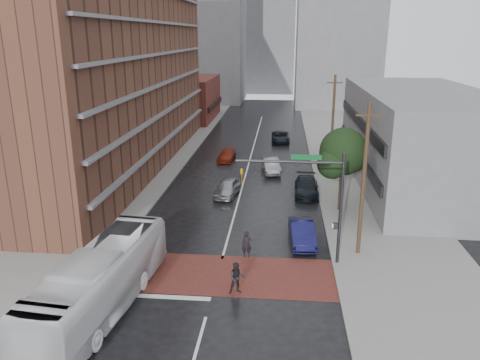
% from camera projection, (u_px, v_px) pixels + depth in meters
% --- Properties ---
extents(ground, '(160.00, 160.00, 0.00)m').
position_uv_depth(ground, '(217.00, 278.00, 27.71)').
color(ground, black).
rests_on(ground, ground).
extents(crosswalk, '(14.00, 5.00, 0.02)m').
position_uv_depth(crosswalk, '(218.00, 274.00, 28.18)').
color(crosswalk, maroon).
rests_on(crosswalk, ground).
extents(sidewalk_west, '(9.00, 90.00, 0.15)m').
position_uv_depth(sidewalk_west, '(146.00, 163.00, 52.46)').
color(sidewalk_west, gray).
rests_on(sidewalk_west, ground).
extents(sidewalk_east, '(9.00, 90.00, 0.15)m').
position_uv_depth(sidewalk_east, '(354.00, 168.00, 50.45)').
color(sidewalk_east, gray).
rests_on(sidewalk_east, ground).
extents(apartment_block, '(10.00, 44.00, 28.00)m').
position_uv_depth(apartment_block, '(111.00, 33.00, 47.59)').
color(apartment_block, brown).
rests_on(apartment_block, ground).
extents(storefront_west, '(8.00, 16.00, 7.00)m').
position_uv_depth(storefront_west, '(190.00, 99.00, 79.06)').
color(storefront_west, maroon).
rests_on(storefront_west, ground).
extents(building_east, '(11.00, 26.00, 9.00)m').
position_uv_depth(building_east, '(419.00, 138.00, 43.95)').
color(building_east, gray).
rests_on(building_east, ground).
extents(distant_tower_west, '(18.00, 16.00, 32.00)m').
position_uv_depth(distant_tower_west, '(201.00, 24.00, 98.34)').
color(distant_tower_west, gray).
rests_on(distant_tower_west, ground).
extents(distant_tower_east, '(16.00, 14.00, 36.00)m').
position_uv_depth(distant_tower_east, '(340.00, 12.00, 89.59)').
color(distant_tower_east, gray).
rests_on(distant_tower_east, ground).
extents(distant_tower_center, '(12.00, 10.00, 24.00)m').
position_uv_depth(distant_tower_center, '(270.00, 42.00, 114.47)').
color(distant_tower_center, gray).
rests_on(distant_tower_center, ground).
extents(street_tree, '(4.20, 4.10, 6.90)m').
position_uv_depth(street_tree, '(343.00, 155.00, 37.00)').
color(street_tree, '#332319').
rests_on(street_tree, ground).
extents(signal_mast, '(6.50, 0.30, 7.20)m').
position_uv_depth(signal_mast, '(317.00, 192.00, 28.17)').
color(signal_mast, '#2D2D33').
rests_on(signal_mast, ground).
extents(utility_pole_near, '(1.60, 0.26, 10.00)m').
position_uv_depth(utility_pole_near, '(364.00, 180.00, 29.21)').
color(utility_pole_near, '#473321').
rests_on(utility_pole_near, ground).
extents(utility_pole_far, '(1.60, 0.26, 10.00)m').
position_uv_depth(utility_pole_far, '(333.00, 123.00, 48.23)').
color(utility_pole_far, '#473321').
rests_on(utility_pole_far, ground).
extents(transit_bus, '(4.03, 12.25, 3.35)m').
position_uv_depth(transit_bus, '(101.00, 281.00, 24.11)').
color(transit_bus, white).
rests_on(transit_bus, ground).
extents(pedestrian_a, '(0.67, 0.46, 1.77)m').
position_uv_depth(pedestrian_a, '(247.00, 244.00, 30.16)').
color(pedestrian_a, black).
rests_on(pedestrian_a, ground).
extents(pedestrian_b, '(1.05, 0.91, 1.86)m').
position_uv_depth(pedestrian_b, '(237.00, 278.00, 25.88)').
color(pedestrian_b, black).
rests_on(pedestrian_b, ground).
extents(car_travel_a, '(2.29, 4.54, 1.48)m').
position_uv_depth(car_travel_a, '(227.00, 188.00, 41.83)').
color(car_travel_a, '#989A9F').
rests_on(car_travel_a, ground).
extents(car_travel_b, '(2.27, 4.75, 1.50)m').
position_uv_depth(car_travel_b, '(271.00, 165.00, 48.85)').
color(car_travel_b, '#9B9CA2').
rests_on(car_travel_b, ground).
extents(car_travel_c, '(2.02, 4.29, 1.21)m').
position_uv_depth(car_travel_c, '(227.00, 155.00, 53.62)').
color(car_travel_c, maroon).
rests_on(car_travel_c, ground).
extents(suv_travel, '(2.51, 5.09, 1.39)m').
position_uv_depth(suv_travel, '(280.00, 137.00, 62.73)').
color(suv_travel, black).
rests_on(suv_travel, ground).
extents(car_parked_near, '(1.91, 4.68, 1.51)m').
position_uv_depth(car_parked_near, '(302.00, 233.00, 32.22)').
color(car_parked_near, '#131344').
rests_on(car_parked_near, ground).
extents(car_parked_mid, '(2.16, 5.13, 1.48)m').
position_uv_depth(car_parked_mid, '(306.00, 187.00, 42.03)').
color(car_parked_mid, black).
rests_on(car_parked_mid, ground).
extents(car_parked_far, '(1.49, 3.63, 1.23)m').
position_uv_depth(car_parked_far, '(310.00, 188.00, 42.19)').
color(car_parked_far, '#A8ACB0').
rests_on(car_parked_far, ground).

